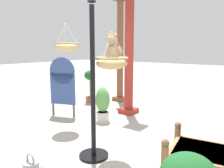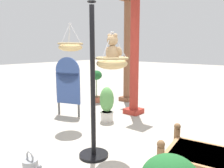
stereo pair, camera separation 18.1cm
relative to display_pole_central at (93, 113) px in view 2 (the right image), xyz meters
The scene contains 11 objects.
ground_plane 0.74m from the display_pole_central, 34.66° to the left, with size 40.00×40.00×0.00m, color #A8A093.
display_pole_central is the anchor object (origin of this frame).
hanging_basket_with_teddy 0.79m from the display_pole_central, 59.04° to the left, with size 0.48×0.48×0.54m.
teddy_bear 0.96m from the display_pole_central, 61.05° to the left, with size 0.28×0.26×0.41m.
hanging_basket_left_high 1.75m from the display_pole_central, 152.82° to the left, with size 0.51×0.51×0.55m.
greenhouse_pillar_left 3.74m from the display_pole_central, 119.02° to the left, with size 0.37×0.37×3.09m.
greenhouse_pillar_right 2.51m from the display_pole_central, 110.35° to the left, with size 0.41×0.41×3.09m.
potted_plant_fern_front 3.42m from the display_pole_central, 133.65° to the left, with size 0.33×0.33×0.96m.
potted_plant_flowering_red 1.67m from the display_pole_central, 124.86° to the left, with size 0.31×0.31×0.77m.
display_sign_board 2.20m from the display_pole_central, 151.12° to the left, with size 0.61×0.26×1.41m.
watering_can 1.08m from the display_pole_central, 109.29° to the right, with size 0.35×0.20×0.30m.
Camera 2 is at (2.02, -2.37, 1.62)m, focal length 35.52 mm.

